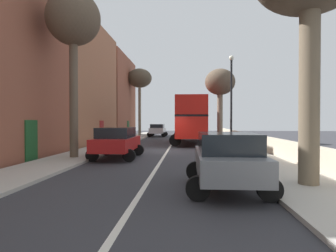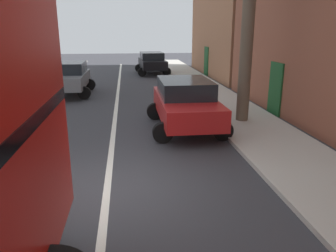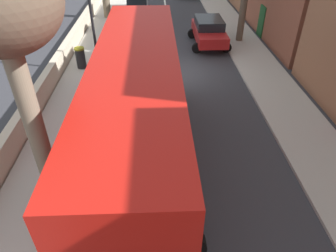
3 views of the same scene
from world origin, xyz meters
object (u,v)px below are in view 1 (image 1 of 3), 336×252
parked_car_red_left_2 (117,141)px  street_tree_right_1 (220,84)px  parked_car_white_left_3 (158,130)px  lamppost_right (231,95)px  double_decker_bus (191,118)px  street_tree_left_2 (140,79)px  parked_car_grey_right_1 (227,158)px  litter_bin_right (247,141)px  street_tree_left_0 (73,22)px

parked_car_red_left_2 → street_tree_right_1: bearing=61.1°
parked_car_white_left_3 → lamppost_right: size_ratio=0.64×
double_decker_bus → street_tree_left_2: (-6.85, 12.25, 5.50)m
parked_car_grey_right_1 → litter_bin_right: (2.80, 10.58, -0.24)m
double_decker_bus → street_tree_right_1: street_tree_right_1 is taller
double_decker_bus → street_tree_left_0: 14.56m
parked_car_grey_right_1 → parked_car_white_left_3: (-5.00, 29.18, -0.01)m
street_tree_left_0 → street_tree_left_2: bearing=91.0°
parked_car_red_left_2 → street_tree_left_2: 25.01m
parked_car_red_left_2 → parked_car_white_left_3: size_ratio=1.11×
litter_bin_right → parked_car_red_left_2: bearing=-154.9°
parked_car_red_left_2 → street_tree_left_0: 6.74m
parked_car_white_left_3 → litter_bin_right: 20.17m
parked_car_red_left_2 → street_tree_right_1: street_tree_right_1 is taller
parked_car_white_left_3 → street_tree_left_2: street_tree_left_2 is taller
parked_car_white_left_3 → street_tree_right_1: street_tree_right_1 is taller
street_tree_left_0 → street_tree_right_1: street_tree_left_0 is taller
street_tree_left_2 → litter_bin_right: (10.45, -20.24, -7.14)m
parked_car_white_left_3 → street_tree_left_0: street_tree_left_0 is taller
street_tree_left_0 → litter_bin_right: street_tree_left_0 is taller
street_tree_right_1 → street_tree_left_2: size_ratio=0.77×
parked_car_grey_right_1 → street_tree_right_1: (2.07, 19.75, 4.73)m
double_decker_bus → parked_car_red_left_2: size_ratio=2.53×
parked_car_red_left_2 → street_tree_right_1: size_ratio=0.63×
street_tree_left_2 → parked_car_red_left_2: bearing=-83.7°
parked_car_white_left_3 → street_tree_right_1: 12.70m
street_tree_right_1 → street_tree_left_0: bearing=-125.0°
double_decker_bus → litter_bin_right: double_decker_bus is taller
street_tree_left_0 → litter_bin_right: (10.03, 4.10, -6.60)m
street_tree_left_2 → double_decker_bus: bearing=-60.8°
street_tree_left_0 → lamppost_right: size_ratio=1.40×
street_tree_right_1 → lamppost_right: (-0.27, -8.85, -1.88)m
double_decker_bus → parked_car_white_left_3: size_ratio=2.81×
street_tree_left_2 → lamppost_right: size_ratio=1.46×
street_tree_left_2 → street_tree_left_0: bearing=-89.0°
parked_car_grey_right_1 → parked_car_red_left_2: bearing=125.8°
lamppost_right → street_tree_right_1: bearing=88.2°
street_tree_right_1 → parked_car_red_left_2: bearing=-118.9°
street_tree_left_2 → parked_car_grey_right_1: bearing=-76.1°
parked_car_grey_right_1 → street_tree_right_1: street_tree_right_1 is taller
parked_car_grey_right_1 → street_tree_left_2: 32.50m
double_decker_bus → parked_car_red_left_2: double_decker_bus is taller
double_decker_bus → parked_car_red_left_2: 12.46m
parked_car_grey_right_1 → street_tree_left_0: (-7.23, 6.47, 6.36)m
parked_car_red_left_2 → lamppost_right: bearing=30.3°
double_decker_bus → street_tree_right_1: size_ratio=1.60×
street_tree_left_0 → street_tree_right_1: 16.29m
double_decker_bus → street_tree_left_0: size_ratio=1.27×
double_decker_bus → street_tree_right_1: (2.87, 1.18, 3.33)m
street_tree_left_2 → lamppost_right: bearing=-64.6°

